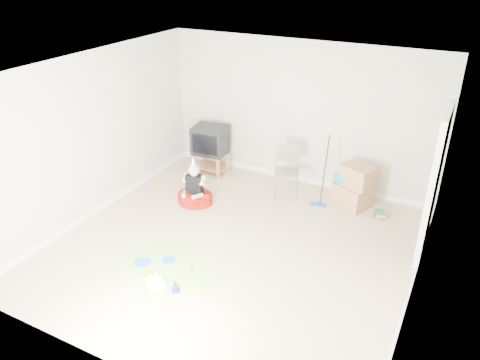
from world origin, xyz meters
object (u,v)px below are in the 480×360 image
at_px(crt_tv, 210,140).
at_px(cardboard_boxes, 354,186).
at_px(folding_chair, 287,172).
at_px(tv_stand, 211,160).
at_px(birthday_cake, 155,284).
at_px(seated_woman, 195,193).

xyz_separation_m(crt_tv, cardboard_boxes, (2.81, -0.03, -0.31)).
height_order(crt_tv, folding_chair, crt_tv).
relative_size(crt_tv, cardboard_boxes, 0.83).
xyz_separation_m(tv_stand, birthday_cake, (1.12, -3.34, -0.20)).
bearing_deg(cardboard_boxes, seated_woman, -154.25).
distance_m(crt_tv, cardboard_boxes, 2.82).
relative_size(folding_chair, cardboard_boxes, 1.25).
bearing_deg(birthday_cake, tv_stand, 108.60).
xyz_separation_m(crt_tv, birthday_cake, (1.12, -3.34, -0.63)).
bearing_deg(seated_woman, birthday_cake, -71.02).
height_order(crt_tv, birthday_cake, crt_tv).
relative_size(folding_chair, seated_woman, 1.07).
bearing_deg(cardboard_boxes, birthday_cake, -117.00).
height_order(tv_stand, crt_tv, crt_tv).
xyz_separation_m(folding_chair, cardboard_boxes, (1.14, 0.18, -0.10)).
relative_size(seated_woman, birthday_cake, 2.44).
xyz_separation_m(cardboard_boxes, birthday_cake, (-1.68, -3.30, -0.32)).
height_order(cardboard_boxes, birthday_cake, cardboard_boxes).
relative_size(tv_stand, crt_tv, 1.09).
bearing_deg(crt_tv, folding_chair, -13.38).
distance_m(cardboard_boxes, seated_woman, 2.69).
xyz_separation_m(folding_chair, birthday_cake, (-0.54, -3.12, -0.41)).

